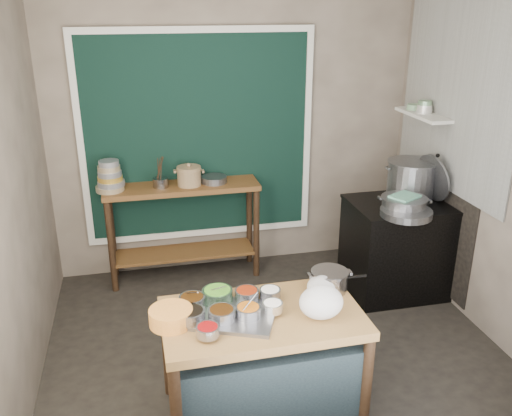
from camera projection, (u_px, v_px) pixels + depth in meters
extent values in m
cube|color=black|center=(271.00, 342.00, 4.38)|extent=(3.50, 3.00, 0.02)
cube|color=gray|center=(234.00, 130.00, 5.24)|extent=(3.50, 0.02, 2.80)
cube|color=gray|center=(10.00, 194.00, 3.51)|extent=(0.02, 3.00, 2.80)
cube|color=gray|center=(490.00, 161.00, 4.24)|extent=(0.02, 3.00, 2.80)
cube|color=black|center=(199.00, 137.00, 5.15)|extent=(2.10, 0.02, 1.90)
cube|color=#B2B2AA|center=(456.00, 92.00, 4.57)|extent=(0.02, 1.70, 1.70)
cube|color=black|center=(434.00, 214.00, 5.08)|extent=(0.01, 1.30, 1.30)
cube|color=beige|center=(423.00, 115.00, 4.91)|extent=(0.22, 0.70, 0.03)
cube|color=olive|center=(262.00, 364.00, 3.51)|extent=(1.26, 0.73, 0.75)
cube|color=brown|center=(184.00, 231.00, 5.26)|extent=(1.45, 0.40, 0.95)
cube|color=black|center=(398.00, 249.00, 5.00)|extent=(0.90, 0.68, 0.85)
cube|color=black|center=(403.00, 204.00, 4.84)|extent=(0.92, 0.69, 0.03)
cube|color=gray|center=(229.00, 315.00, 3.34)|extent=(0.66, 0.58, 0.02)
cylinder|color=gray|center=(217.00, 295.00, 3.46)|extent=(0.20, 0.20, 0.08)
cylinder|color=gray|center=(191.00, 315.00, 3.25)|extent=(0.18, 0.18, 0.07)
cylinder|color=gray|center=(247.00, 294.00, 3.48)|extent=(0.16, 0.16, 0.06)
cylinder|color=gray|center=(208.00, 331.00, 3.10)|extent=(0.14, 0.14, 0.06)
cylinder|color=silver|center=(272.00, 307.00, 3.35)|extent=(0.13, 0.13, 0.06)
cylinder|color=gray|center=(192.00, 301.00, 3.39)|extent=(0.17, 0.17, 0.07)
cylinder|color=gray|center=(222.00, 314.00, 3.26)|extent=(0.17, 0.17, 0.07)
cylinder|color=gray|center=(270.00, 293.00, 3.49)|extent=(0.14, 0.14, 0.06)
cylinder|color=gray|center=(248.00, 311.00, 3.29)|extent=(0.16, 0.16, 0.06)
cylinder|color=orange|center=(171.00, 317.00, 3.25)|extent=(0.31, 0.31, 0.10)
ellipsoid|color=white|center=(321.00, 302.00, 3.30)|extent=(0.30, 0.27, 0.21)
ellipsoid|color=white|center=(322.00, 286.00, 3.54)|extent=(0.21, 0.18, 0.15)
cylinder|color=tan|center=(111.00, 188.00, 4.92)|extent=(0.25, 0.25, 0.05)
cylinder|color=gray|center=(110.00, 183.00, 4.91)|extent=(0.24, 0.24, 0.05)
cylinder|color=gold|center=(110.00, 178.00, 4.89)|extent=(0.22, 0.22, 0.05)
cylinder|color=gray|center=(109.00, 173.00, 4.87)|extent=(0.21, 0.21, 0.05)
cylinder|color=tan|center=(109.00, 168.00, 4.86)|extent=(0.20, 0.20, 0.05)
cylinder|color=gray|center=(108.00, 163.00, 4.84)|extent=(0.18, 0.18, 0.05)
cylinder|color=gray|center=(161.00, 182.00, 5.01)|extent=(0.19, 0.19, 0.09)
cylinder|color=gray|center=(214.00, 179.00, 5.14)|extent=(0.29, 0.29, 0.06)
cylinder|color=gray|center=(433.00, 178.00, 4.82)|extent=(0.17, 0.45, 0.43)
cube|color=#609F8B|center=(405.00, 196.00, 4.59)|extent=(0.29, 0.27, 0.02)
cylinder|color=gray|center=(406.00, 213.00, 4.54)|extent=(0.45, 0.45, 0.06)
cylinder|color=silver|center=(424.00, 111.00, 4.90)|extent=(0.14, 0.14, 0.04)
cylinder|color=silver|center=(424.00, 107.00, 4.89)|extent=(0.13, 0.13, 0.04)
cylinder|color=gray|center=(425.00, 103.00, 4.87)|extent=(0.12, 0.12, 0.04)
cylinder|color=gray|center=(414.00, 107.00, 5.06)|extent=(0.14, 0.14, 0.05)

